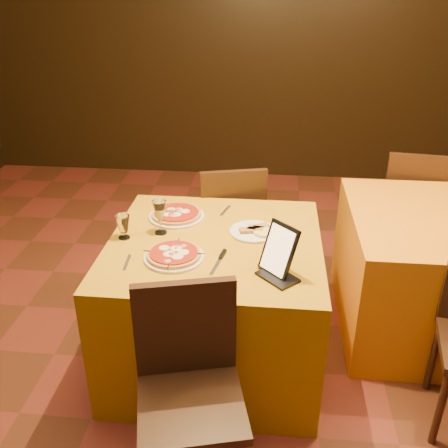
# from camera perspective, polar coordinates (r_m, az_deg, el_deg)

# --- Properties ---
(floor) EXTENTS (6.00, 7.00, 0.01)m
(floor) POSITION_cam_1_polar(r_m,az_deg,el_deg) (2.63, 1.94, -22.68)
(floor) COLOR #5E2D19
(floor) RESTS_ON ground
(wall_back) EXTENTS (6.00, 0.01, 2.80)m
(wall_back) POSITION_cam_1_polar(r_m,az_deg,el_deg) (5.24, 5.10, 20.12)
(wall_back) COLOR black
(wall_back) RESTS_ON floor
(main_table) EXTENTS (1.10, 1.10, 0.75)m
(main_table) POSITION_cam_1_polar(r_m,az_deg,el_deg) (2.78, -0.99, -8.73)
(main_table) COLOR #B6800B
(main_table) RESTS_ON floor
(side_table) EXTENTS (1.10, 1.10, 0.75)m
(side_table) POSITION_cam_1_polar(r_m,az_deg,el_deg) (3.29, 23.16, -5.12)
(side_table) COLOR orange
(side_table) RESTS_ON floor
(chair_main_near) EXTENTS (0.55, 0.55, 0.91)m
(chair_main_near) POSITION_cam_1_polar(r_m,az_deg,el_deg) (2.11, -3.79, -19.88)
(chair_main_near) COLOR black
(chair_main_near) RESTS_ON floor
(chair_main_far) EXTENTS (0.47, 0.47, 0.91)m
(chair_main_far) POSITION_cam_1_polar(r_m,az_deg,el_deg) (3.42, 0.55, 0.05)
(chair_main_far) COLOR #2E220F
(chair_main_far) RESTS_ON floor
(chair_side_far) EXTENTS (0.45, 0.45, 0.91)m
(chair_side_far) POSITION_cam_1_polar(r_m,az_deg,el_deg) (3.93, 20.38, 1.97)
(chair_side_far) COLOR black
(chair_side_far) RESTS_ON floor
(pizza_near) EXTENTS (0.29, 0.29, 0.03)m
(pizza_near) POSITION_cam_1_polar(r_m,az_deg,el_deg) (2.43, -5.75, -3.61)
(pizza_near) COLOR white
(pizza_near) RESTS_ON main_table
(pizza_far) EXTENTS (0.31, 0.31, 0.03)m
(pizza_far) POSITION_cam_1_polar(r_m,az_deg,el_deg) (2.84, -5.44, 1.02)
(pizza_far) COLOR white
(pizza_far) RESTS_ON main_table
(cutlet_dish) EXTENTS (0.26, 0.26, 0.03)m
(cutlet_dish) POSITION_cam_1_polar(r_m,az_deg,el_deg) (2.66, 3.38, -0.76)
(cutlet_dish) COLOR white
(cutlet_dish) RESTS_ON main_table
(wine_glass) EXTENTS (0.09, 0.09, 0.19)m
(wine_glass) POSITION_cam_1_polar(r_m,az_deg,el_deg) (2.64, -7.32, 0.81)
(wine_glass) COLOR #DDDE7E
(wine_glass) RESTS_ON main_table
(water_glass) EXTENTS (0.07, 0.07, 0.13)m
(water_glass) POSITION_cam_1_polar(r_m,az_deg,el_deg) (2.63, -11.43, -0.33)
(water_glass) COLOR white
(water_glass) RESTS_ON main_table
(tablet) EXTENTS (0.19, 0.19, 0.23)m
(tablet) POSITION_cam_1_polar(r_m,az_deg,el_deg) (2.27, 6.28, -2.94)
(tablet) COLOR black
(tablet) RESTS_ON main_table
(knife) EXTENTS (0.06, 0.21, 0.01)m
(knife) POSITION_cam_1_polar(r_m,az_deg,el_deg) (2.38, -0.73, -4.54)
(knife) COLOR #B0B0B7
(knife) RESTS_ON main_table
(fork_near) EXTENTS (0.03, 0.14, 0.01)m
(fork_near) POSITION_cam_1_polar(r_m,az_deg,el_deg) (2.43, -11.01, -4.34)
(fork_near) COLOR silver
(fork_near) RESTS_ON main_table
(fork_far) EXTENTS (0.06, 0.15, 0.01)m
(fork_far) POSITION_cam_1_polar(r_m,az_deg,el_deg) (2.91, 0.15, 1.52)
(fork_far) COLOR silver
(fork_far) RESTS_ON main_table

